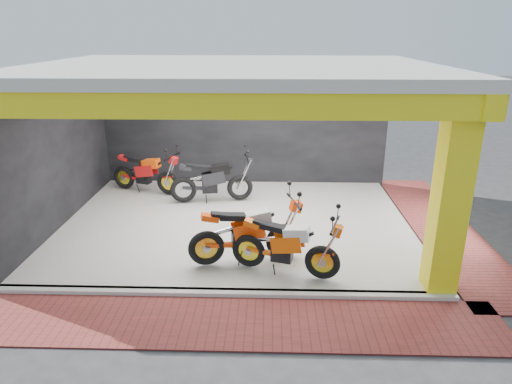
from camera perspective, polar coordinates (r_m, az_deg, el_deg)
ground at (r=9.02m, az=-3.40°, el=-9.33°), size 80.00×80.00×0.00m
showroom_floor at (r=10.79m, az=-2.48°, el=-3.96°), size 8.00×6.00×0.10m
showroom_ceiling at (r=9.92m, az=-2.79°, el=15.19°), size 8.40×6.40×0.20m
back_wall at (r=13.24m, az=-1.61°, el=8.24°), size 8.20×0.20×3.50m
left_wall at (r=11.31m, az=-23.88°, el=4.57°), size 0.20×6.20×3.50m
corner_column at (r=8.14m, az=23.13°, el=-0.75°), size 0.50×0.50×3.50m
header_beam_front at (r=6.99m, az=-4.68°, el=10.81°), size 8.40×0.30×0.40m
header_beam_right at (r=10.43m, az=20.31°, el=12.60°), size 0.30×6.40×0.40m
floor_kerb at (r=8.12m, az=-4.05°, el=-12.50°), size 8.00×0.20×0.10m
paver_front at (r=7.50m, az=-4.65°, el=-15.89°), size 9.00×1.40×0.03m
paver_right at (r=11.50m, az=22.19°, el=-4.13°), size 1.40×7.00×0.03m
moto_hero at (r=8.18m, az=8.40°, el=-6.75°), size 2.30×1.39×1.32m
moto_row_a at (r=8.84m, az=3.48°, el=-4.10°), size 2.47×1.41×1.42m
moto_row_b at (r=11.86m, az=-2.04°, el=2.08°), size 2.37×1.19×1.38m
moto_row_c at (r=12.50m, az=-11.06°, el=2.51°), size 2.31×1.44×1.33m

